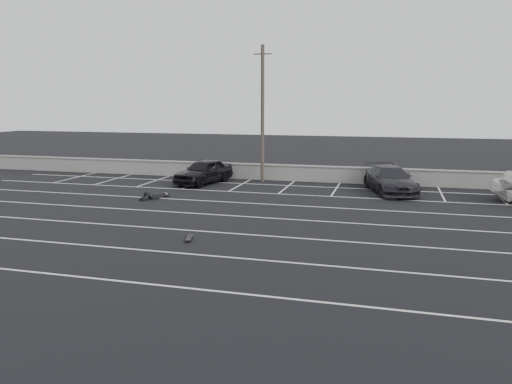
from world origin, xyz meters
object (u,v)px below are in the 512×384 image
(car_left, at_px, (204,172))
(trash_bin, at_px, (405,180))
(person, at_px, (159,194))
(utility_pole, at_px, (262,114))
(skateboard, at_px, (189,238))
(car_right, at_px, (390,180))

(car_left, bearing_deg, trash_bin, 26.23)
(trash_bin, distance_m, person, 15.06)
(utility_pole, height_order, skateboard, utility_pole)
(trash_bin, height_order, person, trash_bin)
(utility_pole, height_order, person, utility_pole)
(car_right, xyz_separation_m, utility_pole, (-8.16, 2.05, 3.67))
(skateboard, bearing_deg, person, 108.65)
(car_right, xyz_separation_m, person, (-12.20, -5.00, -0.53))
(trash_bin, relative_size, person, 0.35)
(utility_pole, bearing_deg, person, -119.79)
(person, height_order, skateboard, person)
(car_left, xyz_separation_m, car_right, (11.57, -0.19, -0.02))
(car_right, distance_m, skateboard, 14.48)
(utility_pole, relative_size, person, 3.54)
(car_left, xyz_separation_m, person, (-0.63, -5.20, -0.55))
(car_left, xyz_separation_m, utility_pole, (3.41, 1.86, 3.65))
(skateboard, bearing_deg, car_right, 45.18)
(car_right, distance_m, trash_bin, 2.62)
(car_right, bearing_deg, utility_pole, 148.26)
(car_right, distance_m, utility_pole, 9.18)
(utility_pole, distance_m, skateboard, 15.23)
(car_left, relative_size, trash_bin, 5.36)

